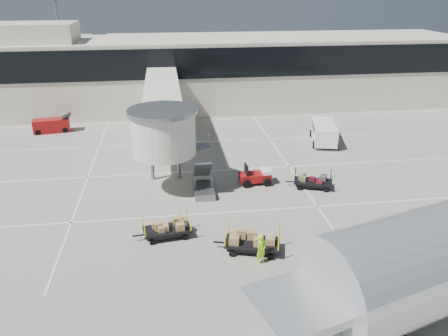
{
  "coord_description": "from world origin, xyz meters",
  "views": [
    {
      "loc": [
        -3.75,
        -22.9,
        13.81
      ],
      "look_at": [
        0.04,
        4.76,
        2.0
      ],
      "focal_mm": 35.0,
      "sensor_mm": 36.0,
      "label": 1
    }
  ],
  "objects_px": {
    "box_cart_near": "(252,243)",
    "ground_worker": "(261,249)",
    "suitcase_cart": "(313,182)",
    "minivan": "(324,131)",
    "baggage_tug": "(256,176)",
    "belt_loader": "(52,125)",
    "box_cart_far": "(169,229)"
  },
  "relations": [
    {
      "from": "box_cart_near",
      "to": "ground_worker",
      "type": "xyz_separation_m",
      "value": [
        0.28,
        -1.08,
        0.3
      ]
    },
    {
      "from": "suitcase_cart",
      "to": "box_cart_near",
      "type": "xyz_separation_m",
      "value": [
        -6.05,
        -7.54,
        0.11
      ]
    },
    {
      "from": "box_cart_near",
      "to": "minivan",
      "type": "height_order",
      "value": "minivan"
    },
    {
      "from": "baggage_tug",
      "to": "box_cart_near",
      "type": "bearing_deg",
      "value": -105.25
    },
    {
      "from": "box_cart_near",
      "to": "ground_worker",
      "type": "relative_size",
      "value": 2.18
    },
    {
      "from": "baggage_tug",
      "to": "belt_loader",
      "type": "bearing_deg",
      "value": 137.95
    },
    {
      "from": "suitcase_cart",
      "to": "belt_loader",
      "type": "relative_size",
      "value": 0.87
    },
    {
      "from": "suitcase_cart",
      "to": "ground_worker",
      "type": "relative_size",
      "value": 1.94
    },
    {
      "from": "box_cart_far",
      "to": "suitcase_cart",
      "type": "bearing_deg",
      "value": 18.6
    },
    {
      "from": "ground_worker",
      "to": "minivan",
      "type": "height_order",
      "value": "minivan"
    },
    {
      "from": "ground_worker",
      "to": "suitcase_cart",
      "type": "bearing_deg",
      "value": 21.41
    },
    {
      "from": "belt_loader",
      "to": "box_cart_far",
      "type": "bearing_deg",
      "value": -71.43
    },
    {
      "from": "box_cart_near",
      "to": "belt_loader",
      "type": "height_order",
      "value": "belt_loader"
    },
    {
      "from": "box_cart_far",
      "to": "belt_loader",
      "type": "relative_size",
      "value": 0.89
    },
    {
      "from": "box_cart_near",
      "to": "box_cart_far",
      "type": "bearing_deg",
      "value": 169.63
    },
    {
      "from": "box_cart_far",
      "to": "baggage_tug",
      "type": "bearing_deg",
      "value": 37.15
    },
    {
      "from": "baggage_tug",
      "to": "minivan",
      "type": "height_order",
      "value": "minivan"
    },
    {
      "from": "box_cart_near",
      "to": "box_cart_far",
      "type": "distance_m",
      "value": 5.08
    },
    {
      "from": "suitcase_cart",
      "to": "belt_loader",
      "type": "height_order",
      "value": "belt_loader"
    },
    {
      "from": "baggage_tug",
      "to": "minivan",
      "type": "relative_size",
      "value": 0.46
    },
    {
      "from": "ground_worker",
      "to": "belt_loader",
      "type": "relative_size",
      "value": 0.45
    },
    {
      "from": "box_cart_far",
      "to": "belt_loader",
      "type": "height_order",
      "value": "belt_loader"
    },
    {
      "from": "suitcase_cart",
      "to": "minivan",
      "type": "height_order",
      "value": "minivan"
    },
    {
      "from": "box_cart_near",
      "to": "minivan",
      "type": "relative_size",
      "value": 0.73
    },
    {
      "from": "suitcase_cart",
      "to": "belt_loader",
      "type": "xyz_separation_m",
      "value": [
        -21.84,
        16.23,
        0.22
      ]
    },
    {
      "from": "box_cart_near",
      "to": "belt_loader",
      "type": "relative_size",
      "value": 0.98
    },
    {
      "from": "ground_worker",
      "to": "minivan",
      "type": "distance_m",
      "value": 20.78
    },
    {
      "from": "box_cart_far",
      "to": "minivan",
      "type": "distance_m",
      "value": 21.0
    },
    {
      "from": "suitcase_cart",
      "to": "box_cart_far",
      "type": "height_order",
      "value": "box_cart_far"
    },
    {
      "from": "baggage_tug",
      "to": "box_cart_far",
      "type": "bearing_deg",
      "value": -137.13
    },
    {
      "from": "minivan",
      "to": "box_cart_near",
      "type": "bearing_deg",
      "value": -107.26
    },
    {
      "from": "box_cart_far",
      "to": "minivan",
      "type": "height_order",
      "value": "minivan"
    }
  ]
}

